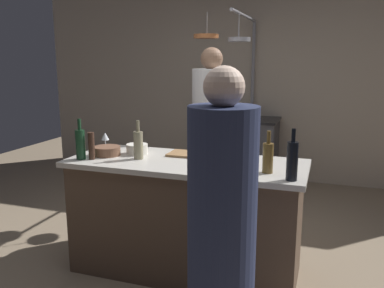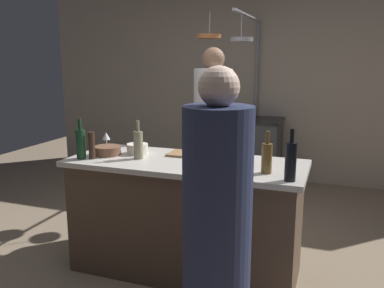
% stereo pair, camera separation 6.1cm
% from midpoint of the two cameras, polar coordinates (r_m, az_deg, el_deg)
% --- Properties ---
extents(ground_plane, '(9.00, 9.00, 0.00)m').
position_cam_midpoint_polar(ground_plane, '(3.39, -1.40, -17.30)').
color(ground_plane, gray).
extents(back_wall, '(6.40, 0.16, 2.60)m').
position_cam_midpoint_polar(back_wall, '(5.73, 8.52, 8.19)').
color(back_wall, '#BCAD99').
rests_on(back_wall, ground_plane).
extents(kitchen_island, '(1.80, 0.72, 0.90)m').
position_cam_midpoint_polar(kitchen_island, '(3.19, -1.44, -10.18)').
color(kitchen_island, brown).
rests_on(kitchen_island, ground_plane).
extents(stove_range, '(0.80, 0.64, 0.89)m').
position_cam_midpoint_polar(stove_range, '(5.46, 7.48, -1.00)').
color(stove_range, '#47474C').
rests_on(stove_range, ground_plane).
extents(chef, '(0.37, 0.37, 1.77)m').
position_cam_midpoint_polar(chef, '(4.01, 2.24, -0.14)').
color(chef, white).
rests_on(chef, ground_plane).
extents(bar_stool_right, '(0.28, 0.28, 0.68)m').
position_cam_midpoint_polar(bar_stool_right, '(2.56, 4.81, -18.08)').
color(bar_stool_right, '#4C4C51').
rests_on(bar_stool_right, ground_plane).
extents(guest_right, '(0.34, 0.34, 1.62)m').
position_cam_midpoint_polar(guest_right, '(2.08, 3.33, -13.68)').
color(guest_right, '#262D4C').
rests_on(guest_right, ground_plane).
extents(overhead_pot_rack, '(0.60, 1.36, 2.17)m').
position_cam_midpoint_polar(overhead_pot_rack, '(4.92, 5.97, 11.59)').
color(overhead_pot_rack, gray).
rests_on(overhead_pot_rack, ground_plane).
extents(cutting_board, '(0.32, 0.22, 0.02)m').
position_cam_midpoint_polar(cutting_board, '(3.23, -0.98, -1.44)').
color(cutting_board, '#997047').
rests_on(cutting_board, kitchen_island).
extents(pepper_mill, '(0.05, 0.05, 0.21)m').
position_cam_midpoint_polar(pepper_mill, '(3.18, -14.56, -0.26)').
color(pepper_mill, '#382319').
rests_on(pepper_mill, kitchen_island).
extents(wine_bottle_green, '(0.07, 0.07, 0.31)m').
position_cam_midpoint_polar(wine_bottle_green, '(3.20, -16.02, 0.04)').
color(wine_bottle_green, '#193D23').
rests_on(wine_bottle_green, kitchen_island).
extents(wine_bottle_amber, '(0.07, 0.07, 0.29)m').
position_cam_midpoint_polar(wine_bottle_amber, '(2.75, 10.05, -1.84)').
color(wine_bottle_amber, brown).
rests_on(wine_bottle_amber, kitchen_island).
extents(wine_bottle_red, '(0.07, 0.07, 0.30)m').
position_cam_midpoint_polar(wine_bottle_red, '(2.67, 3.97, -1.97)').
color(wine_bottle_red, '#143319').
rests_on(wine_bottle_red, kitchen_island).
extents(wine_bottle_dark, '(0.07, 0.07, 0.33)m').
position_cam_midpoint_polar(wine_bottle_dark, '(2.60, 13.32, -2.24)').
color(wine_bottle_dark, black).
rests_on(wine_bottle_dark, kitchen_island).
extents(wine_bottle_white, '(0.07, 0.07, 0.30)m').
position_cam_midpoint_polar(wine_bottle_white, '(3.12, -8.16, -0.06)').
color(wine_bottle_white, gray).
rests_on(wine_bottle_white, kitchen_island).
extents(wine_glass_by_chef, '(0.07, 0.07, 0.15)m').
position_cam_midpoint_polar(wine_glass_by_chef, '(2.82, 5.88, -1.45)').
color(wine_glass_by_chef, silver).
rests_on(wine_glass_by_chef, kitchen_island).
extents(wine_glass_near_right_guest, '(0.07, 0.07, 0.15)m').
position_cam_midpoint_polar(wine_glass_near_right_guest, '(3.51, -12.66, 0.95)').
color(wine_glass_near_right_guest, silver).
rests_on(wine_glass_near_right_guest, kitchen_island).
extents(wine_glass_near_left_guest, '(0.07, 0.07, 0.15)m').
position_cam_midpoint_polar(wine_glass_near_left_guest, '(3.21, 4.50, 0.21)').
color(wine_glass_near_left_guest, silver).
rests_on(wine_glass_near_left_guest, kitchen_island).
extents(mixing_bowl_steel, '(0.15, 0.15, 0.07)m').
position_cam_midpoint_polar(mixing_bowl_steel, '(3.13, 6.50, -1.41)').
color(mixing_bowl_steel, '#B7B7BC').
rests_on(mixing_bowl_steel, kitchen_island).
extents(mixing_bowl_ceramic, '(0.17, 0.17, 0.08)m').
position_cam_midpoint_polar(mixing_bowl_ceramic, '(3.30, -8.29, -0.69)').
color(mixing_bowl_ceramic, silver).
rests_on(mixing_bowl_ceramic, kitchen_island).
extents(mixing_bowl_wooden, '(0.21, 0.21, 0.07)m').
position_cam_midpoint_polar(mixing_bowl_wooden, '(3.30, -12.42, -0.96)').
color(mixing_bowl_wooden, brown).
rests_on(mixing_bowl_wooden, kitchen_island).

